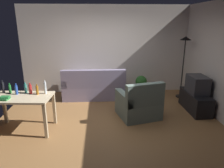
{
  "coord_description": "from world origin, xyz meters",
  "views": [
    {
      "loc": [
        -0.2,
        -4.39,
        2.25
      ],
      "look_at": [
        0.1,
        0.5,
        0.75
      ],
      "focal_mm": 33.56,
      "sensor_mm": 36.0,
      "label": 1
    }
  ],
  "objects_px": {
    "potted_plant": "(141,83)",
    "bottle_dark": "(3,87)",
    "couch": "(94,88)",
    "bottle_tall": "(26,88)",
    "tv": "(198,85)",
    "desk": "(22,101)",
    "bottle_green": "(10,89)",
    "armchair": "(139,104)",
    "bottle_amber": "(37,90)",
    "bottle_clear": "(45,88)",
    "torchiere_lamp": "(185,50)",
    "bottle_red": "(30,89)",
    "book_stack": "(4,98)",
    "bottle_blue": "(16,90)",
    "tv_stand": "(195,102)"
  },
  "relations": [
    {
      "from": "desk",
      "to": "bottle_dark",
      "type": "bearing_deg",
      "value": 156.06
    },
    {
      "from": "potted_plant",
      "to": "book_stack",
      "type": "relative_size",
      "value": 3.04
    },
    {
      "from": "torchiere_lamp",
      "to": "desk",
      "type": "xyz_separation_m",
      "value": [
        -4.06,
        -1.77,
        -0.76
      ]
    },
    {
      "from": "tv",
      "to": "potted_plant",
      "type": "distance_m",
      "value": 1.86
    },
    {
      "from": "bottle_red",
      "to": "book_stack",
      "type": "xyz_separation_m",
      "value": [
        -0.41,
        -0.32,
        -0.07
      ]
    },
    {
      "from": "tv_stand",
      "to": "tv",
      "type": "relative_size",
      "value": 1.83
    },
    {
      "from": "potted_plant",
      "to": "bottle_amber",
      "type": "xyz_separation_m",
      "value": [
        -2.62,
        -2.08,
        0.53
      ]
    },
    {
      "from": "tv",
      "to": "armchair",
      "type": "relative_size",
      "value": 0.55
    },
    {
      "from": "desk",
      "to": "armchair",
      "type": "xyz_separation_m",
      "value": [
        2.54,
        0.47,
        -0.33
      ]
    },
    {
      "from": "couch",
      "to": "bottle_tall",
      "type": "xyz_separation_m",
      "value": [
        -1.41,
        -1.64,
        0.55
      ]
    },
    {
      "from": "book_stack",
      "to": "bottle_red",
      "type": "bearing_deg",
      "value": 38.2
    },
    {
      "from": "armchair",
      "to": "bottle_green",
      "type": "bearing_deg",
      "value": -9.44
    },
    {
      "from": "bottle_dark",
      "to": "bottle_amber",
      "type": "height_order",
      "value": "bottle_dark"
    },
    {
      "from": "tv",
      "to": "book_stack",
      "type": "xyz_separation_m",
      "value": [
        -4.32,
        -0.93,
        0.09
      ]
    },
    {
      "from": "tv",
      "to": "bottle_tall",
      "type": "relative_size",
      "value": 2.64
    },
    {
      "from": "armchair",
      "to": "bottle_clear",
      "type": "distance_m",
      "value": 2.18
    },
    {
      "from": "bottle_green",
      "to": "book_stack",
      "type": "xyz_separation_m",
      "value": [
        0.04,
        -0.38,
        -0.06
      ]
    },
    {
      "from": "tv",
      "to": "armchair",
      "type": "bearing_deg",
      "value": 100.89
    },
    {
      "from": "tv",
      "to": "desk",
      "type": "xyz_separation_m",
      "value": [
        -4.06,
        -0.76,
        -0.05
      ]
    },
    {
      "from": "bottle_clear",
      "to": "couch",
      "type": "bearing_deg",
      "value": 60.47
    },
    {
      "from": "bottle_green",
      "to": "bottle_tall",
      "type": "height_order",
      "value": "bottle_tall"
    },
    {
      "from": "tv",
      "to": "bottle_tall",
      "type": "bearing_deg",
      "value": 97.63
    },
    {
      "from": "desk",
      "to": "bottle_clear",
      "type": "height_order",
      "value": "bottle_clear"
    },
    {
      "from": "potted_plant",
      "to": "bottle_dark",
      "type": "distance_m",
      "value": 3.92
    },
    {
      "from": "couch",
      "to": "tv_stand",
      "type": "distance_m",
      "value": 2.84
    },
    {
      "from": "couch",
      "to": "bottle_red",
      "type": "xyz_separation_m",
      "value": [
        -1.29,
        -1.71,
        0.56
      ]
    },
    {
      "from": "tv_stand",
      "to": "bottle_tall",
      "type": "relative_size",
      "value": 4.85
    },
    {
      "from": "couch",
      "to": "bottle_dark",
      "type": "xyz_separation_m",
      "value": [
        -1.88,
        -1.62,
        0.58
      ]
    },
    {
      "from": "tv",
      "to": "torchiere_lamp",
      "type": "xyz_separation_m",
      "value": [
        -0.0,
        1.01,
        0.71
      ]
    },
    {
      "from": "bottle_dark",
      "to": "bottle_blue",
      "type": "xyz_separation_m",
      "value": [
        0.31,
        -0.11,
        -0.02
      ]
    },
    {
      "from": "couch",
      "to": "tv_stand",
      "type": "relative_size",
      "value": 1.65
    },
    {
      "from": "potted_plant",
      "to": "bottle_amber",
      "type": "distance_m",
      "value": 3.38
    },
    {
      "from": "tv",
      "to": "book_stack",
      "type": "bearing_deg",
      "value": 102.13
    },
    {
      "from": "potted_plant",
      "to": "bottle_blue",
      "type": "relative_size",
      "value": 2.43
    },
    {
      "from": "couch",
      "to": "bottle_dark",
      "type": "height_order",
      "value": "bottle_dark"
    },
    {
      "from": "tv",
      "to": "potted_plant",
      "type": "xyz_separation_m",
      "value": [
        -1.14,
        1.42,
        -0.37
      ]
    },
    {
      "from": "tv_stand",
      "to": "potted_plant",
      "type": "bearing_deg",
      "value": 38.78
    },
    {
      "from": "tv_stand",
      "to": "bottle_tall",
      "type": "xyz_separation_m",
      "value": [
        -4.03,
        -0.54,
        0.62
      ]
    },
    {
      "from": "bottle_tall",
      "to": "torchiere_lamp",
      "type": "bearing_deg",
      "value": 21.0
    },
    {
      "from": "armchair",
      "to": "tv_stand",
      "type": "bearing_deg",
      "value": 176.31
    },
    {
      "from": "bottle_red",
      "to": "bottle_clear",
      "type": "xyz_separation_m",
      "value": [
        0.31,
        -0.02,
        0.03
      ]
    },
    {
      "from": "bottle_dark",
      "to": "tv",
      "type": "bearing_deg",
      "value": 6.61
    },
    {
      "from": "bottle_clear",
      "to": "bottle_green",
      "type": "bearing_deg",
      "value": 174.26
    },
    {
      "from": "bottle_clear",
      "to": "book_stack",
      "type": "distance_m",
      "value": 0.79
    },
    {
      "from": "bottle_clear",
      "to": "torchiere_lamp",
      "type": "bearing_deg",
      "value": 24.41
    },
    {
      "from": "bottle_dark",
      "to": "bottle_clear",
      "type": "height_order",
      "value": "bottle_clear"
    },
    {
      "from": "bottle_tall",
      "to": "bottle_clear",
      "type": "relative_size",
      "value": 0.77
    },
    {
      "from": "bottle_clear",
      "to": "bottle_amber",
      "type": "bearing_deg",
      "value": -164.93
    },
    {
      "from": "bottle_green",
      "to": "tv",
      "type": "bearing_deg",
      "value": 7.18
    },
    {
      "from": "bottle_green",
      "to": "bottle_red",
      "type": "distance_m",
      "value": 0.45
    }
  ]
}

